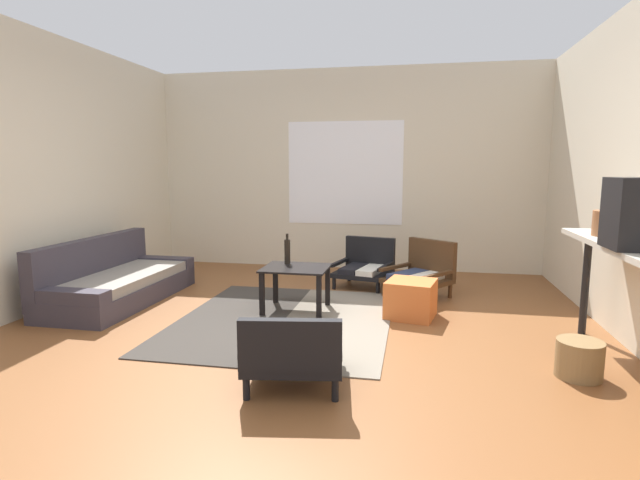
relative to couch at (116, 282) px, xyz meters
name	(u,v)px	position (x,y,z in m)	size (l,w,h in m)	color
ground_plane	(291,340)	(2.09, -0.81, -0.20)	(7.80, 7.80, 0.00)	brown
far_wall_with_window	(345,170)	(2.09, 2.25, 1.15)	(5.60, 0.13, 2.70)	beige
side_wall_left	(21,171)	(-0.57, -0.51, 1.15)	(0.12, 6.60, 2.70)	beige
area_rug	(285,320)	(1.90, -0.31, -0.20)	(1.90, 2.27, 0.01)	#38332D
couch	(116,282)	(0.00, 0.00, 0.00)	(0.79, 1.82, 0.66)	#38333D
coffee_table	(296,276)	(1.93, 0.01, 0.15)	(0.62, 0.54, 0.43)	black
armchair_by_window	(365,265)	(2.49, 1.18, 0.05)	(0.73, 0.69, 0.56)	black
armchair_striped_foreground	(294,350)	(2.31, -1.61, 0.03)	(0.71, 0.73, 0.51)	black
armchair_corner	(422,271)	(3.14, 0.83, 0.07)	(0.82, 0.82, 0.60)	#472D19
ottoman_orange	(411,299)	(3.03, 0.02, -0.03)	(0.42, 0.42, 0.35)	#D1662D
console_shelf	(628,259)	(4.46, -0.95, 0.58)	(0.40, 1.66, 0.89)	beige
clay_vase	(610,221)	(4.46, -0.59, 0.79)	(0.23, 0.23, 0.29)	#935B38
glass_bottle	(287,251)	(1.81, 0.16, 0.36)	(0.06, 0.06, 0.30)	black
wicker_basket	(579,359)	(4.15, -1.13, -0.08)	(0.30, 0.30, 0.25)	olive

